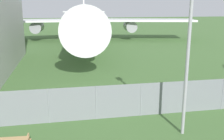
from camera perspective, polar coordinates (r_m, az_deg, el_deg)
name	(u,v)px	position (r m, az deg, el deg)	size (l,w,h in m)	color
perimeter_fence	(141,100)	(14.97, 6.33, -6.45)	(56.07, 0.07, 1.92)	gray
airplane	(84,18)	(44.57, -6.08, 11.30)	(38.73, 47.53, 12.52)	white
light_mast	(188,46)	(12.44, 16.31, 4.94)	(0.44, 0.44, 7.00)	#99999E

